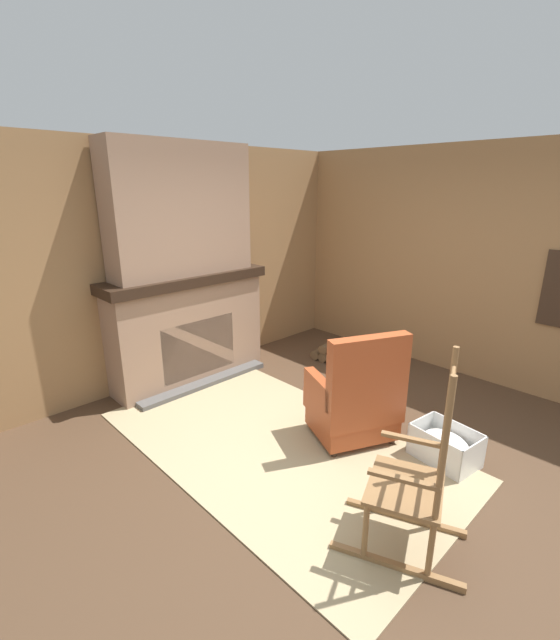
# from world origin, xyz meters

# --- Properties ---
(ground_plane) EXTENTS (14.00, 14.00, 0.00)m
(ground_plane) POSITION_xyz_m (0.00, 0.00, 0.00)
(ground_plane) COLOR #4C3523
(wood_panel_wall_left) EXTENTS (0.06, 5.51, 2.66)m
(wood_panel_wall_left) POSITION_xyz_m (-2.48, 0.00, 1.33)
(wood_panel_wall_left) COLOR #9E7247
(wood_panel_wall_left) RESTS_ON ground
(wood_panel_wall_back) EXTENTS (5.51, 0.09, 2.66)m
(wood_panel_wall_back) POSITION_xyz_m (0.03, 2.48, 1.33)
(wood_panel_wall_back) COLOR #9E7247
(wood_panel_wall_back) RESTS_ON ground
(fireplace_hearth) EXTENTS (0.65, 1.92, 1.26)m
(fireplace_hearth) POSITION_xyz_m (-2.22, 0.00, 0.63)
(fireplace_hearth) COLOR #9E7A60
(fireplace_hearth) RESTS_ON ground
(chimney_breast) EXTENTS (0.38, 1.60, 1.38)m
(chimney_breast) POSITION_xyz_m (-2.24, 0.00, 1.95)
(chimney_breast) COLOR #9E7A60
(chimney_breast) RESTS_ON fireplace_hearth
(area_rug) EXTENTS (3.18, 1.84, 0.01)m
(area_rug) POSITION_xyz_m (-0.52, -0.23, 0.01)
(area_rug) COLOR tan
(area_rug) RESTS_ON ground
(armchair) EXTENTS (0.83, 0.89, 1.05)m
(armchair) POSITION_xyz_m (-0.10, 0.34, 0.38)
(armchair) COLOR #A84723
(armchair) RESTS_ON ground
(rocking_chair) EXTENTS (0.92, 0.74, 1.31)m
(rocking_chair) POSITION_xyz_m (0.86, -0.39, 0.43)
(rocking_chair) COLOR olive
(rocking_chair) RESTS_ON ground
(firewood_stack) EXTENTS (0.40, 0.36, 0.23)m
(firewood_stack) POSITION_xyz_m (-1.46, 1.63, 0.09)
(firewood_stack) COLOR brown
(firewood_stack) RESTS_ON ground
(laundry_basket) EXTENTS (0.55, 0.42, 0.29)m
(laundry_basket) POSITION_xyz_m (0.62, 0.63, 0.15)
(laundry_basket) COLOR white
(laundry_basket) RESTS_ON ground
(oil_lamp_vase) EXTENTS (0.11, 0.11, 0.31)m
(oil_lamp_vase) POSITION_xyz_m (-2.28, -0.70, 1.37)
(oil_lamp_vase) COLOR #B24C42
(oil_lamp_vase) RESTS_ON fireplace_hearth
(storage_case) EXTENTS (0.17, 0.25, 0.12)m
(storage_case) POSITION_xyz_m (-2.28, 0.76, 1.32)
(storage_case) COLOR black
(storage_case) RESTS_ON fireplace_hearth
(decorative_plate_on_mantel) EXTENTS (0.07, 0.26, 0.26)m
(decorative_plate_on_mantel) POSITION_xyz_m (-2.30, -0.11, 1.39)
(decorative_plate_on_mantel) COLOR red
(decorative_plate_on_mantel) RESTS_ON fireplace_hearth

